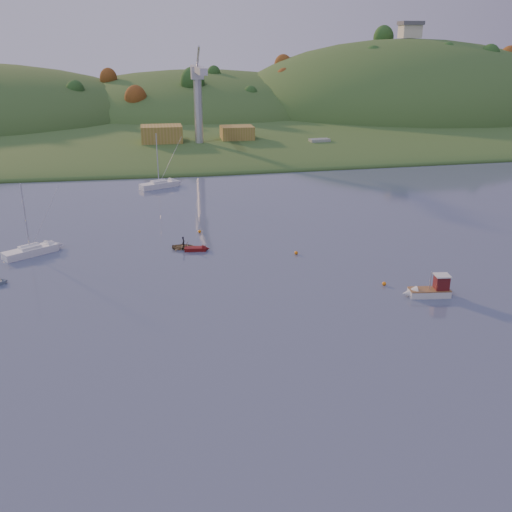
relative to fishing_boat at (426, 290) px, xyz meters
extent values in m
plane|color=#3D4963|center=(-19.59, -20.64, -0.79)|extent=(500.00, 500.00, 0.00)
cube|color=#23451B|center=(-19.59, 209.36, -0.79)|extent=(620.00, 220.00, 1.50)
ellipsoid|color=#23451B|center=(-19.59, 144.36, -0.79)|extent=(640.00, 150.00, 7.00)
ellipsoid|color=#23451B|center=(-9.59, 189.36, -0.79)|extent=(140.00, 120.00, 36.00)
ellipsoid|color=#23451B|center=(75.41, 174.36, -0.79)|extent=(150.00, 130.00, 60.00)
cube|color=beige|center=(75.41, 174.36, 31.71)|extent=(8.00, 6.00, 5.00)
cube|color=#595960|center=(75.41, 174.36, 34.91)|extent=(9.00, 7.00, 1.50)
cube|color=slate|center=(-14.59, 101.36, 0.41)|extent=(42.00, 16.00, 2.40)
cube|color=olive|center=(-27.59, 102.36, 4.01)|extent=(11.00, 8.00, 4.80)
cube|color=olive|center=(-6.59, 103.36, 3.61)|extent=(9.00, 7.00, 4.00)
cylinder|color=#B7B7BC|center=(-17.59, 99.36, 10.61)|extent=(2.20, 2.20, 18.00)
cube|color=#B7B7BC|center=(-17.59, 99.36, 20.11)|extent=(3.20, 3.20, 3.20)
cube|color=#B7B7BC|center=(-17.59, 90.36, 21.11)|extent=(1.80, 18.00, 1.60)
cube|color=#B7B7BC|center=(-17.59, 104.36, 21.11)|extent=(1.80, 10.00, 1.60)
cube|color=silver|center=(0.36, -0.05, -0.36)|extent=(4.98, 2.33, 0.86)
cone|color=silver|center=(-2.02, 0.26, -0.36)|extent=(1.89, 1.93, 1.73)
cube|color=brown|center=(0.36, -0.05, 0.09)|extent=(4.98, 2.38, 0.12)
cube|color=#541314|center=(1.69, -0.22, 0.93)|extent=(1.71, 1.62, 1.73)
cube|color=silver|center=(1.69, -0.22, 1.84)|extent=(1.92, 1.84, 0.14)
cylinder|color=silver|center=(0.36, -0.05, 1.22)|extent=(0.10, 0.10, 2.30)
cube|color=white|center=(-48.69, 23.45, -0.28)|extent=(7.45, 5.97, 1.03)
cube|color=white|center=(-48.69, 23.45, 0.28)|extent=(3.26, 2.94, 0.65)
cylinder|color=silver|center=(-48.69, 23.45, 4.89)|extent=(0.18, 0.18, 9.32)
cylinder|color=silver|center=(-48.69, 23.45, 0.53)|extent=(2.55, 1.74, 0.12)
cylinder|color=white|center=(-48.69, 23.45, 0.63)|extent=(2.38, 1.74, 0.36)
cube|color=silver|center=(-29.67, 60.75, -0.24)|extent=(8.31, 5.63, 1.11)
cube|color=silver|center=(-29.67, 60.75, 0.36)|extent=(3.51, 2.93, 0.70)
cylinder|color=silver|center=(-29.67, 60.75, 5.35)|extent=(0.18, 0.18, 10.07)
cylinder|color=silver|center=(-29.67, 60.75, 0.61)|extent=(2.96, 1.49, 0.12)
cylinder|color=silver|center=(-29.67, 60.75, 0.71)|extent=(2.70, 1.53, 0.36)
imported|color=olive|center=(-27.17, 22.03, -0.44)|extent=(3.72, 2.91, 0.70)
imported|color=black|center=(-27.17, 22.03, 0.01)|extent=(0.47, 0.64, 1.61)
cube|color=#5F0D0D|center=(-25.56, 20.95, -0.54)|extent=(3.18, 1.55, 0.51)
cone|color=#5F0D0D|center=(-24.03, 20.78, -0.54)|extent=(1.20, 1.34, 1.23)
cone|color=slate|center=(-50.11, 13.49, -0.57)|extent=(1.30, 1.39, 1.10)
cube|color=slate|center=(15.41, 96.25, 0.04)|extent=(13.33, 5.87, 1.66)
cube|color=#B7B7BC|center=(15.41, 96.25, 1.42)|extent=(5.79, 3.30, 2.22)
sphere|color=orange|center=(-3.63, 3.93, -0.54)|extent=(0.50, 0.50, 0.50)
sphere|color=orange|center=(-11.60, 16.70, -0.54)|extent=(0.50, 0.50, 0.50)
sphere|color=orange|center=(-24.20, 29.01, -0.54)|extent=(0.50, 0.50, 0.50)
camera|label=1|loc=(-31.19, -56.92, 27.41)|focal=40.00mm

